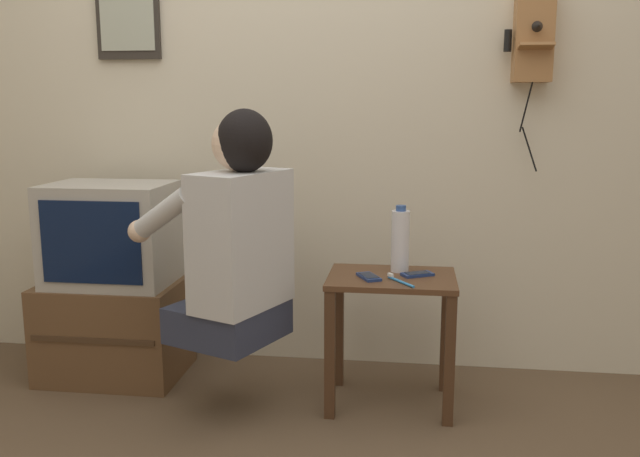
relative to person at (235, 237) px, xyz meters
name	(u,v)px	position (x,y,z in m)	size (l,w,h in m)	color
wall_back	(306,89)	(0.17, 0.65, 0.56)	(6.80, 0.05, 2.55)	beige
side_table	(391,308)	(0.59, 0.18, -0.31)	(0.50, 0.37, 0.54)	#51331E
person	(235,237)	(0.00, 0.00, 0.00)	(0.62, 0.56, 0.89)	#2D3347
tv_stand	(115,328)	(-0.65, 0.32, -0.50)	(0.60, 0.45, 0.43)	brown
television	(111,234)	(-0.64, 0.30, -0.06)	(0.52, 0.38, 0.44)	#ADA89E
wall_phone_antique	(533,33)	(1.14, 0.56, 0.78)	(0.20, 0.18, 0.81)	#9E6B3D
cell_phone_held	(369,277)	(0.50, 0.13, -0.17)	(0.11, 0.14, 0.01)	navy
cell_phone_spare	(417,274)	(0.69, 0.20, -0.17)	(0.14, 0.11, 0.01)	navy
water_bottle	(400,240)	(0.62, 0.26, -0.05)	(0.07, 0.07, 0.27)	silver
toothbrush	(399,280)	(0.62, 0.09, -0.17)	(0.11, 0.14, 0.02)	#338CD8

